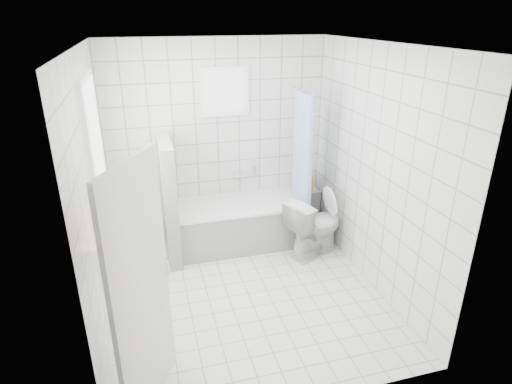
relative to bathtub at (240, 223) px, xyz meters
name	(u,v)px	position (x,y,z in m)	size (l,w,h in m)	color
ground	(248,294)	(-0.18, -1.12, -0.29)	(3.00, 3.00, 0.00)	white
ceiling	(246,44)	(-0.18, -1.12, 2.31)	(3.00, 3.00, 0.00)	white
wall_back	(218,143)	(-0.18, 0.38, 1.01)	(2.80, 0.02, 2.60)	white
wall_front	(302,263)	(-0.18, -2.62, 1.01)	(2.80, 0.02, 2.60)	white
wall_left	(96,199)	(-1.58, -1.12, 1.01)	(0.02, 3.00, 2.60)	white
wall_right	(375,171)	(1.22, -1.12, 1.01)	(0.02, 3.00, 2.60)	white
window_left	(99,157)	(-1.54, -0.82, 1.31)	(0.01, 0.90, 1.40)	white
window_back	(225,92)	(-0.08, 0.33, 1.66)	(0.50, 0.01, 0.50)	white
window_sill	(114,227)	(-1.49, -0.82, 0.57)	(0.18, 1.02, 0.08)	white
door	(142,294)	(-1.25, -2.25, 0.71)	(0.04, 0.80, 2.00)	silver
bathtub	(240,223)	(0.00, 0.00, 0.00)	(1.65, 0.77, 0.58)	white
partition_wall	(169,200)	(-0.89, -0.05, 0.46)	(0.15, 0.85, 1.50)	white
tiled_ledge	(303,208)	(0.99, 0.26, -0.02)	(0.40, 0.24, 0.55)	white
toilet	(315,226)	(0.85, -0.51, 0.10)	(0.44, 0.76, 0.78)	white
curtain_rod	(300,89)	(0.77, -0.02, 1.71)	(0.02, 0.02, 0.80)	silver
shower_curtain	(301,164)	(0.77, -0.15, 0.81)	(0.14, 0.48, 1.78)	#4D74E4
tub_faucet	(241,174)	(0.10, 0.34, 0.56)	(0.18, 0.06, 0.06)	silver
sill_bottles	(113,212)	(-1.48, -0.87, 0.75)	(0.16, 0.79, 0.32)	white
ledge_bottles	(305,184)	(0.99, 0.22, 0.37)	(0.20, 0.17, 0.24)	yellow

